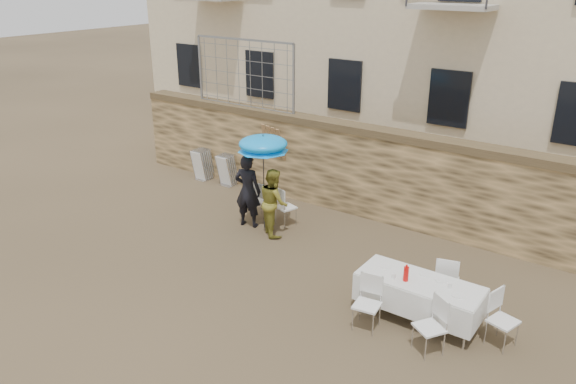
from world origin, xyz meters
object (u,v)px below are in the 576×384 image
Objects in this scene: man_suit at (248,191)px; chair_stack_left at (207,162)px; table_chair_side at (503,320)px; table_chair_back at (447,279)px; umbrella at (263,146)px; chair_stack_right at (231,168)px; woman_dress at (274,202)px; couple_chair_left at (262,200)px; banquet_table at (420,283)px; table_chair_front_left at (367,304)px; couple_chair_right at (286,206)px; table_chair_front_right at (429,326)px; soda_bottle at (406,274)px.

man_suit is 3.67m from chair_stack_left.
table_chair_back is at bearing 76.24° from table_chair_side.
chair_stack_right is at bearing 144.81° from umbrella.
woman_dress is 1.63× the size of couple_chair_left.
man_suit reaches higher than table_chair_back.
man_suit is 5.09m from table_chair_back.
man_suit is at bearing 164.59° from banquet_table.
couple_chair_right is at bearing 135.59° from table_chair_front_left.
man_suit is 1.84× the size of table_chair_front_left.
banquet_table is 2.28× the size of chair_stack_right.
woman_dress is 1.70× the size of chair_stack_left.
chair_stack_right is (-2.19, 1.93, -0.42)m from man_suit.
table_chair_front_right is at bearing 168.14° from couple_chair_right.
woman_dress is 1.63× the size of table_chair_front_right.
table_chair_front_right is 1.24m from table_chair_side.
table_chair_front_left and table_chair_front_right have the same top height.
umbrella is 2.31× the size of chair_stack_left.
umbrella reaches higher than table_chair_back.
chair_stack_right is (-8.43, 3.16, -0.02)m from table_chair_side.
couple_chair_right is (0.30, 0.45, -1.53)m from umbrella.
umbrella is 1.64m from couple_chair_left.
couple_chair_right reaches higher than banquet_table.
table_chair_side is (1.40, 0.10, -0.25)m from banquet_table.
table_chair_front_right reaches higher than chair_stack_left.
couple_chair_left reaches higher than chair_stack_left.
woman_dress is at bearing 161.94° from banquet_table.
table_chair_side is (0.90, 0.85, 0.00)m from table_chair_front_right.
woman_dress is 0.75× the size of banquet_table.
couple_chair_right is 1.00× the size of table_chair_front_right.
table_chair_back is (0.80, 1.55, 0.00)m from table_chair_front_left.
umbrella reaches higher than woman_dress.
soda_bottle reaches higher than table_chair_front_left.
man_suit is 1.84× the size of couple_chair_right.
couple_chair_left is at bearing -32.14° from chair_stack_right.
couple_chair_left is 1.00× the size of table_chair_front_left.
umbrella is 6.18m from table_chair_side.
table_chair_front_left is at bearing 161.07° from couple_chair_right.
table_chair_back is 8.50m from chair_stack_left.
umbrella is 4.66m from soda_bottle.
table_chair_front_left is 1.10m from table_chair_front_right.
chair_stack_right is (-2.89, 1.38, -0.02)m from couple_chair_right.
table_chair_front_right is (1.10, 0.00, 0.00)m from table_chair_front_left.
table_chair_front_right and table_chair_side have the same top height.
banquet_table is (4.44, -1.43, -1.28)m from umbrella.
table_chair_front_right reaches higher than chair_stack_right.
couple_chair_left is at bearing 1.81° from woman_dress.
table_chair_front_left is at bearing -28.68° from chair_stack_left.
umbrella is at bearing -22.47° from table_chair_back.
table_chair_side is at bearing 179.87° from couple_chair_right.
banquet_table is (4.84, -1.88, 0.25)m from couple_chair_left.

